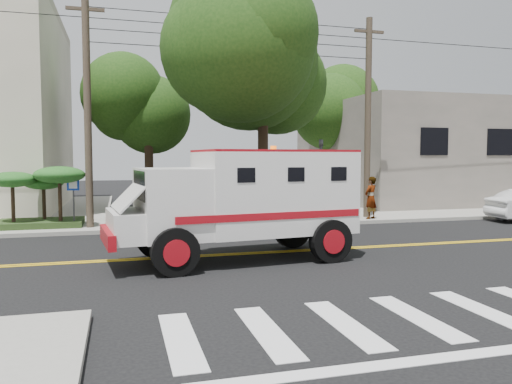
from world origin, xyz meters
name	(u,v)px	position (x,y,z in m)	size (l,w,h in m)	color
ground	(275,252)	(0.00, 0.00, 0.00)	(100.00, 100.00, 0.00)	black
sidewalk_ne	(414,201)	(13.50, 13.50, 0.07)	(17.00, 17.00, 0.15)	gray
building_right	(431,153)	(15.00, 14.00, 3.15)	(14.00, 12.00, 6.00)	#676158
utility_pole_left	(88,114)	(-5.60, 6.00, 4.50)	(0.28, 0.28, 9.00)	#382D23
utility_pole_right	(368,120)	(6.30, 6.20, 4.50)	(0.28, 0.28, 9.00)	#382D23
tree_main	(275,54)	(1.94, 6.21, 7.20)	(6.08, 5.70, 9.85)	black
tree_left	(155,100)	(-2.68, 11.79, 5.73)	(4.48, 4.20, 7.70)	black
tree_right	(333,107)	(8.84, 15.77, 6.09)	(4.80, 4.50, 8.20)	black
traffic_signal	(321,172)	(3.80, 5.60, 2.23)	(0.15, 0.18, 3.60)	#3F3F42
accessibility_sign	(73,196)	(-6.20, 6.17, 1.37)	(0.45, 0.10, 2.02)	#3F3F42
palm_planter	(40,188)	(-7.44, 6.62, 1.65)	(3.52, 2.63, 2.36)	#1E3314
armored_truck	(245,197)	(-1.15, -0.81, 1.74)	(6.94, 3.33, 3.05)	silver
pedestrian_a	(371,198)	(6.13, 5.50, 1.08)	(0.68, 0.44, 1.85)	gray
pedestrian_b	(411,195)	(9.96, 8.32, 0.91)	(0.74, 0.58, 1.53)	gray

